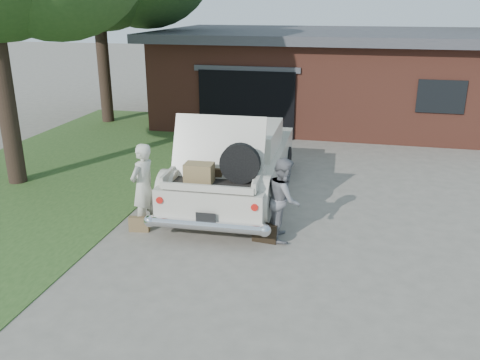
# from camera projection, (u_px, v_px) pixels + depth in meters

# --- Properties ---
(ground) EXTENTS (90.00, 90.00, 0.00)m
(ground) POSITION_uv_depth(u_px,v_px,m) (233.00, 246.00, 9.41)
(ground) COLOR gray
(ground) RESTS_ON ground
(grass_strip) EXTENTS (6.00, 16.00, 0.02)m
(grass_strip) POSITION_uv_depth(u_px,v_px,m) (57.00, 174.00, 13.34)
(grass_strip) COLOR #2D4C1E
(grass_strip) RESTS_ON ground
(house) EXTENTS (12.80, 7.80, 3.30)m
(house) POSITION_uv_depth(u_px,v_px,m) (330.00, 75.00, 19.19)
(house) COLOR brown
(house) RESTS_ON ground
(sedan) EXTENTS (2.34, 5.62, 2.21)m
(sedan) POSITION_uv_depth(u_px,v_px,m) (236.00, 162.00, 11.64)
(sedan) COLOR beige
(sedan) RESTS_ON ground
(woman_left) EXTENTS (0.57, 0.72, 1.73)m
(woman_left) POSITION_uv_depth(u_px,v_px,m) (143.00, 186.00, 9.95)
(woman_left) COLOR beige
(woman_left) RESTS_ON ground
(woman_right) EXTENTS (0.72, 0.86, 1.59)m
(woman_right) POSITION_uv_depth(u_px,v_px,m) (284.00, 199.00, 9.52)
(woman_right) COLOR gray
(woman_right) RESTS_ON ground
(suitcase_left) EXTENTS (0.41, 0.18, 0.31)m
(suitcase_left) POSITION_uv_depth(u_px,v_px,m) (139.00, 224.00, 9.98)
(suitcase_left) COLOR brown
(suitcase_left) RESTS_ON ground
(suitcase_right) EXTENTS (0.48, 0.20, 0.36)m
(suitcase_right) POSITION_uv_depth(u_px,v_px,m) (265.00, 233.00, 9.54)
(suitcase_right) COLOR black
(suitcase_right) RESTS_ON ground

